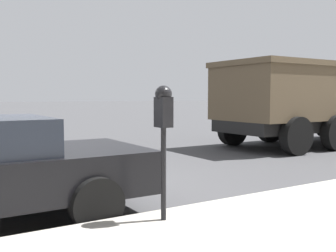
% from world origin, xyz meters
% --- Properties ---
extents(ground_plane, '(220.00, 220.00, 0.00)m').
position_xyz_m(ground_plane, '(0.00, 0.00, 0.00)').
color(ground_plane, '#424244').
extents(parking_meter, '(0.21, 0.19, 1.53)m').
position_xyz_m(parking_meter, '(-2.57, -0.89, 1.34)').
color(parking_meter, black).
rests_on(parking_meter, sidewalk).
extents(dump_truck, '(2.91, 6.87, 2.70)m').
position_xyz_m(dump_truck, '(2.07, -9.30, 1.53)').
color(dump_truck, black).
rests_on(dump_truck, ground_plane).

